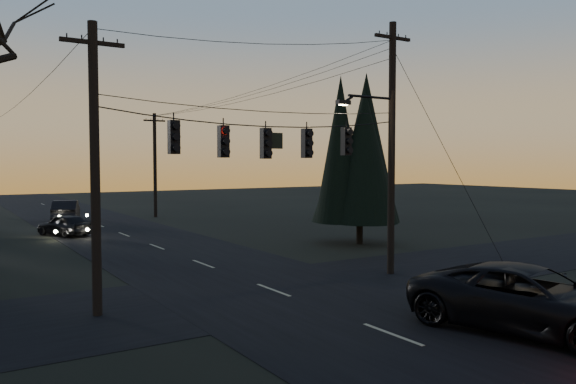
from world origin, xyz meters
TOP-DOWN VIEW (x-y plane):
  - main_road at (0.00, 20.00)m, footprint 8.00×120.00m
  - cross_road at (0.00, 10.00)m, footprint 60.00×7.00m
  - utility_pole_right at (5.50, 10.00)m, footprint 5.00×0.30m
  - utility_pole_left at (-6.00, 10.00)m, footprint 1.80×0.30m
  - utility_pole_far_r at (5.50, 38.00)m, footprint 1.80×0.30m
  - span_signal_assembly at (-0.24, 10.00)m, footprint 11.50×0.44m
  - evergreen_right at (9.81, 17.12)m, footprint 4.11×4.11m
  - suv_near at (3.20, 2.20)m, footprint 4.32×6.74m
  - sedan_oncoming_a at (-3.20, 29.43)m, footprint 3.03×4.19m
  - sedan_oncoming_b at (-1.46, 38.07)m, footprint 2.97×5.19m

SIDE VIEW (x-z plane):
  - utility_pole_right at x=5.50m, z-range -5.00..5.00m
  - utility_pole_left at x=-6.00m, z-range -4.25..4.25m
  - utility_pole_far_r at x=5.50m, z-range -4.25..4.25m
  - cross_road at x=0.00m, z-range 0.00..0.02m
  - main_road at x=0.00m, z-range 0.00..0.02m
  - sedan_oncoming_a at x=-3.20m, z-range 0.00..1.33m
  - sedan_oncoming_b at x=-1.46m, z-range 0.00..1.62m
  - suv_near at x=3.20m, z-range 0.00..1.73m
  - evergreen_right at x=9.81m, z-range 0.59..8.78m
  - span_signal_assembly at x=-0.24m, z-range 4.39..6.03m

